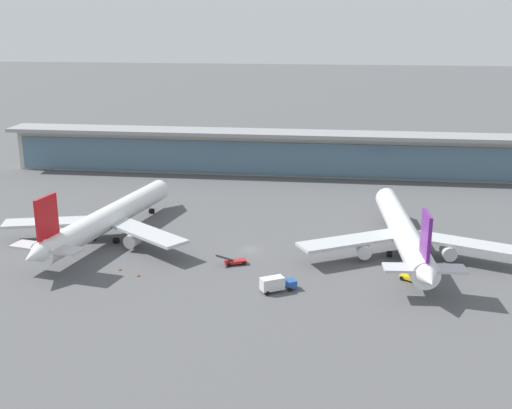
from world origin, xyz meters
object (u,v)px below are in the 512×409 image
(airliner_left_stand, at_px, (107,219))
(safety_cone_alpha, at_px, (139,275))
(service_truck_under_wing_blue, at_px, (276,284))
(service_truck_mid_apron_yellow, at_px, (412,278))
(service_truck_near_nose_red, at_px, (235,261))
(safety_cone_bravo, at_px, (120,269))
(airliner_centre_stand, at_px, (404,232))

(airliner_left_stand, distance_m, safety_cone_alpha, 26.21)
(service_truck_under_wing_blue, relative_size, service_truck_mid_apron_yellow, 1.18)
(service_truck_near_nose_red, xyz_separation_m, safety_cone_alpha, (-19.11, -8.93, -0.49))
(service_truck_near_nose_red, xyz_separation_m, safety_cone_bravo, (-24.07, -6.24, -0.49))
(service_truck_under_wing_blue, height_order, safety_cone_alpha, service_truck_under_wing_blue)
(service_truck_mid_apron_yellow, bearing_deg, safety_cone_bravo, -178.51)
(airliner_centre_stand, bearing_deg, service_truck_mid_apron_yellow, -87.91)
(airliner_left_stand, relative_size, airliner_centre_stand, 0.99)
(service_truck_near_nose_red, height_order, safety_cone_bravo, service_truck_near_nose_red)
(airliner_left_stand, distance_m, service_truck_mid_apron_yellow, 73.47)
(safety_cone_alpha, relative_size, safety_cone_bravo, 1.00)
(airliner_centre_stand, distance_m, safety_cone_alpha, 60.11)
(service_truck_under_wing_blue, height_order, service_truck_mid_apron_yellow, service_truck_under_wing_blue)
(safety_cone_alpha, height_order, safety_cone_bravo, same)
(service_truck_near_nose_red, distance_m, service_truck_mid_apron_yellow, 38.19)
(service_truck_under_wing_blue, relative_size, safety_cone_bravo, 10.69)
(airliner_centre_stand, xyz_separation_m, service_truck_near_nose_red, (-37.34, -11.09, -4.58))
(service_truck_under_wing_blue, bearing_deg, service_truck_near_nose_red, 128.67)
(airliner_centre_stand, height_order, service_truck_mid_apron_yellow, airliner_centre_stand)
(safety_cone_alpha, xyz_separation_m, safety_cone_bravo, (-4.96, 2.69, 0.00))
(service_truck_mid_apron_yellow, distance_m, safety_cone_bravo, 62.00)
(airliner_centre_stand, relative_size, service_truck_under_wing_blue, 8.59)
(airliner_centre_stand, relative_size, service_truck_near_nose_red, 9.43)
(service_truck_near_nose_red, xyz_separation_m, service_truck_mid_apron_yellow, (37.91, -4.63, 0.00))
(service_truck_under_wing_blue, bearing_deg, safety_cone_alpha, 172.11)
(service_truck_mid_apron_yellow, bearing_deg, airliner_left_stand, 166.52)
(airliner_centre_stand, relative_size, safety_cone_alpha, 91.82)
(service_truck_under_wing_blue, bearing_deg, safety_cone_bravo, 168.88)
(airliner_left_stand, xyz_separation_m, service_truck_near_nose_red, (33.39, -12.46, -4.58))
(service_truck_near_nose_red, height_order, safety_cone_alpha, service_truck_near_nose_red)
(airliner_centre_stand, height_order, service_truck_under_wing_blue, airliner_centre_stand)
(airliner_centre_stand, bearing_deg, airliner_left_stand, 178.89)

